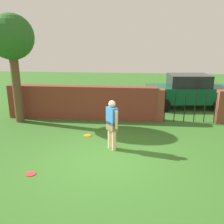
% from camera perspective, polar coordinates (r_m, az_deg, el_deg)
% --- Properties ---
extents(ground_plane, '(40.00, 40.00, 0.00)m').
position_cam_1_polar(ground_plane, '(7.48, -1.90, -10.91)').
color(ground_plane, '#336623').
extents(brick_wall, '(6.57, 0.50, 1.48)m').
position_cam_1_polar(brick_wall, '(11.10, -7.02, 2.19)').
color(brick_wall, brown).
rests_on(brick_wall, ground).
extents(tree, '(1.81, 1.81, 4.43)m').
position_cam_1_polar(tree, '(11.01, -22.09, 15.11)').
color(tree, brown).
rests_on(tree, ground).
extents(person, '(0.40, 0.42, 1.62)m').
position_cam_1_polar(person, '(7.83, -0.01, -2.49)').
color(person, beige).
rests_on(person, ground).
extents(fence_gate, '(3.08, 0.44, 1.40)m').
position_cam_1_polar(fence_gate, '(11.09, 17.47, 1.33)').
color(fence_gate, brown).
rests_on(fence_gate, ground).
extents(car, '(4.33, 2.20, 1.72)m').
position_cam_1_polar(car, '(13.44, 17.04, 4.61)').
color(car, '#0C4C2D').
rests_on(car, ground).
extents(frisbee_orange, '(0.27, 0.27, 0.02)m').
position_cam_1_polar(frisbee_orange, '(9.28, -5.66, -5.36)').
color(frisbee_orange, orange).
rests_on(frisbee_orange, ground).
extents(frisbee_red, '(0.27, 0.27, 0.02)m').
position_cam_1_polar(frisbee_red, '(7.09, -18.21, -13.34)').
color(frisbee_red, red).
rests_on(frisbee_red, ground).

